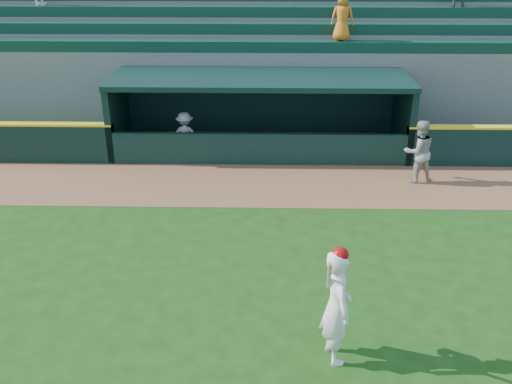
% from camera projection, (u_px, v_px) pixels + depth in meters
% --- Properties ---
extents(ground, '(120.00, 120.00, 0.00)m').
position_uv_depth(ground, '(254.00, 281.00, 11.86)').
color(ground, '#194110').
rests_on(ground, ground).
extents(warning_track, '(40.00, 3.00, 0.01)m').
position_uv_depth(warning_track, '(258.00, 185.00, 16.30)').
color(warning_track, brown).
rests_on(warning_track, ground).
extents(dugout_player_front, '(1.03, 0.89, 1.83)m').
position_uv_depth(dugout_player_front, '(419.00, 151.00, 16.17)').
color(dugout_player_front, '#A0A09B').
rests_on(dugout_player_front, ground).
extents(dugout_player_inside, '(1.01, 0.65, 1.49)m').
position_uv_depth(dugout_player_inside, '(185.00, 135.00, 17.97)').
color(dugout_player_inside, '#A0A09A').
rests_on(dugout_player_inside, ground).
extents(dugout, '(9.40, 2.80, 2.46)m').
position_uv_depth(dugout, '(260.00, 108.00, 18.55)').
color(dugout, '#60605C').
rests_on(dugout, ground).
extents(stands, '(34.50, 6.25, 7.49)m').
position_uv_depth(stands, '(262.00, 49.00, 22.26)').
color(stands, slate).
rests_on(stands, ground).
extents(batter_at_plate, '(0.66, 0.91, 2.17)m').
position_uv_depth(batter_at_plate, '(337.00, 305.00, 9.32)').
color(batter_at_plate, white).
rests_on(batter_at_plate, ground).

